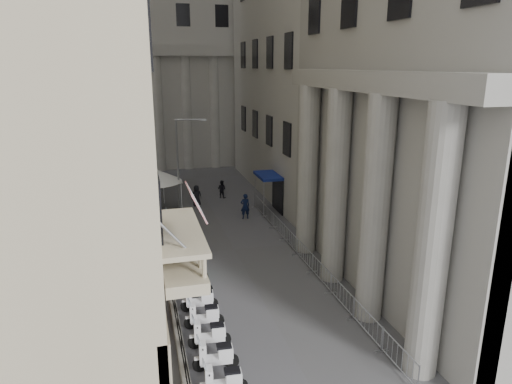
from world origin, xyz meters
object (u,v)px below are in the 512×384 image
at_px(street_lamp, 181,158).
at_px(pedestrian_a, 245,206).
at_px(security_tent, 164,176).
at_px(pedestrian_b, 222,189).
at_px(info_kiosk, 169,261).

relative_size(street_lamp, pedestrian_a, 3.76).
relative_size(security_tent, pedestrian_b, 2.73).
height_order(security_tent, street_lamp, street_lamp).
relative_size(security_tent, street_lamp, 0.59).
bearing_deg(pedestrian_b, security_tent, 68.79).
bearing_deg(info_kiosk, security_tent, 64.06).
bearing_deg(pedestrian_a, security_tent, -28.90).
bearing_deg(pedestrian_a, street_lamp, -36.62).
bearing_deg(info_kiosk, pedestrian_b, 45.59).
relative_size(street_lamp, info_kiosk, 4.39).
bearing_deg(security_tent, pedestrian_a, -28.42).
distance_m(security_tent, info_kiosk, 11.51).
height_order(street_lamp, pedestrian_b, street_lamp).
bearing_deg(street_lamp, pedestrian_b, 45.54).
bearing_deg(info_kiosk, pedestrian_a, 29.99).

